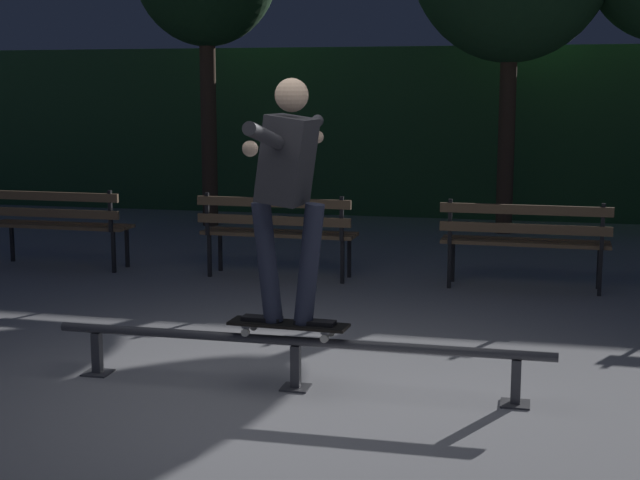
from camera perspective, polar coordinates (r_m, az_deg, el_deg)
ground_plane at (r=5.97m, az=-1.91°, el=-9.57°), size 90.00×90.00×0.00m
hedge_backdrop at (r=14.57m, az=7.33°, el=6.61°), size 24.00×1.20×2.54m
grind_rail at (r=6.05m, az=-1.51°, el=-6.72°), size 3.29×0.18×0.35m
skateboard at (r=6.02m, az=-1.95°, el=-5.23°), size 0.79×0.24×0.09m
skateboarder at (r=5.85m, az=-1.98°, el=3.68°), size 0.62×1.41×1.56m
park_bench_leftmost at (r=10.40m, az=-15.86°, el=1.24°), size 1.61×0.44×0.88m
park_bench_left_center at (r=9.47m, az=-2.67°, el=0.81°), size 1.61×0.44×0.88m
park_bench_right_center at (r=9.12m, az=12.43°, el=0.28°), size 1.61×0.44×0.88m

